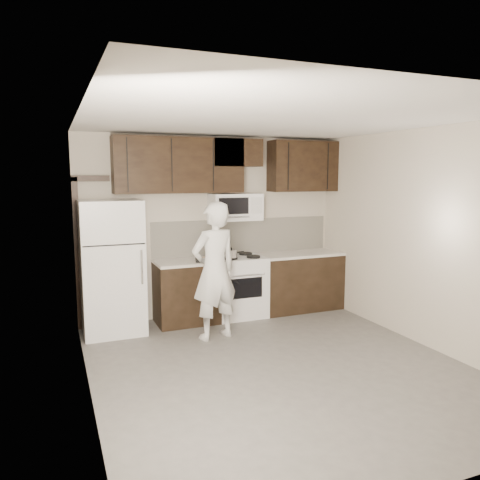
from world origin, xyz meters
TOP-DOWN VIEW (x-y plane):
  - floor at (0.00, 0.00)m, footprint 4.50×4.50m
  - back_wall at (0.00, 2.25)m, footprint 4.00×0.00m
  - ceiling at (0.00, 0.00)m, footprint 4.50×4.50m
  - counter_run at (0.60, 1.94)m, footprint 2.95×0.64m
  - stove at (0.30, 1.94)m, footprint 0.76×0.66m
  - backsplash at (0.50, 2.24)m, footprint 2.90×0.02m
  - upper_cabinets at (0.21, 2.08)m, footprint 3.48×0.35m
  - microwave at (0.30, 2.06)m, footprint 0.76×0.42m
  - refrigerator at (-1.55, 1.89)m, footprint 0.80×0.76m
  - door_trim at (-1.92, 2.21)m, footprint 0.50×0.08m
  - saucepan at (0.12, 1.79)m, footprint 0.32×0.19m
  - baking_tray at (-0.20, 1.81)m, footprint 0.48×0.40m
  - pizza at (-0.20, 1.81)m, footprint 0.34×0.34m
  - person at (-0.35, 1.16)m, footprint 0.74×0.57m

SIDE VIEW (x-z plane):
  - floor at x=0.00m, z-range 0.00..0.00m
  - counter_run at x=0.60m, z-range 0.00..0.91m
  - stove at x=0.30m, z-range -0.01..0.93m
  - person at x=-0.35m, z-range 0.00..1.79m
  - refrigerator at x=-1.55m, z-range 0.00..1.80m
  - baking_tray at x=-0.20m, z-range 0.91..0.93m
  - pizza at x=-0.20m, z-range 0.93..0.95m
  - saucepan at x=0.12m, z-range 0.89..1.07m
  - backsplash at x=0.50m, z-range 0.91..1.45m
  - door_trim at x=-1.92m, z-range 0.19..2.31m
  - back_wall at x=0.00m, z-range -0.65..3.35m
  - microwave at x=0.30m, z-range 1.45..1.85m
  - upper_cabinets at x=0.21m, z-range 1.89..2.67m
  - ceiling at x=0.00m, z-range 2.70..2.70m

